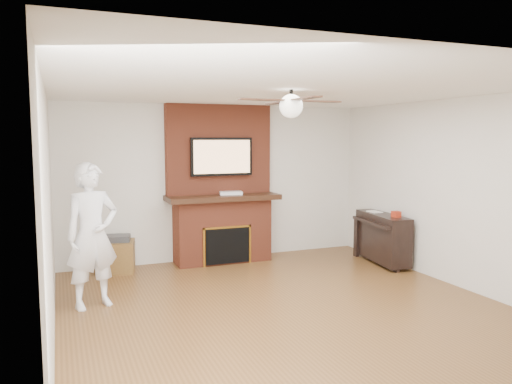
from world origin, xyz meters
name	(u,v)px	position (x,y,z in m)	size (l,w,h in m)	color
room_shell	(290,203)	(0.00, 0.00, 1.25)	(5.36, 5.86, 2.86)	#543418
fireplace	(221,200)	(0.00, 2.55, 1.00)	(1.78, 0.64, 2.50)	brown
tv	(222,157)	(0.00, 2.50, 1.68)	(1.00, 0.08, 0.60)	black
ceiling_fan	(291,105)	(0.00, 0.00, 2.33)	(1.21, 1.21, 0.31)	black
person	(92,235)	(-2.06, 0.99, 0.85)	(0.62, 0.41, 1.70)	white
side_table	(118,255)	(-1.63, 2.48, 0.25)	(0.56, 0.56, 0.55)	brown
piano	(382,237)	(2.31, 1.45, 0.42)	(0.59, 1.23, 0.87)	black
cable_box	(231,193)	(0.13, 2.45, 1.11)	(0.35, 0.20, 0.05)	silver
candle_orange	(215,261)	(-0.17, 2.33, 0.06)	(0.06, 0.06, 0.12)	red
candle_green	(226,260)	(0.03, 2.38, 0.04)	(0.07, 0.07, 0.08)	#42742E
candle_cream	(237,260)	(0.18, 2.30, 0.05)	(0.08, 0.08, 0.10)	beige
candle_blue	(231,260)	(0.10, 2.39, 0.04)	(0.06, 0.06, 0.07)	teal
candle_cream_extra	(215,262)	(-0.18, 2.30, 0.05)	(0.08, 0.08, 0.10)	beige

